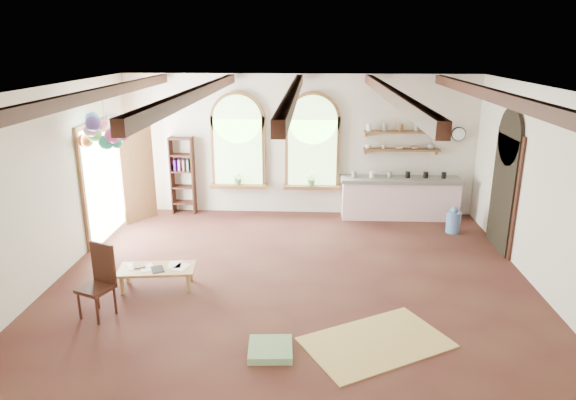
# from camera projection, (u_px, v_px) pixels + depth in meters

# --- Properties ---
(floor) EXTENTS (8.00, 8.00, 0.00)m
(floor) POSITION_uv_depth(u_px,v_px,m) (293.00, 276.00, 8.86)
(floor) COLOR #4D2B20
(floor) RESTS_ON ground
(ceiling_beams) EXTENTS (6.20, 6.80, 0.18)m
(ceiling_beams) POSITION_uv_depth(u_px,v_px,m) (293.00, 94.00, 7.94)
(ceiling_beams) COLOR #3A1B12
(ceiling_beams) RESTS_ON ceiling
(window_left) EXTENTS (1.30, 0.28, 2.20)m
(window_left) POSITION_uv_depth(u_px,v_px,m) (238.00, 144.00, 11.71)
(window_left) COLOR brown
(window_left) RESTS_ON floor
(window_right) EXTENTS (1.30, 0.28, 2.20)m
(window_right) POSITION_uv_depth(u_px,v_px,m) (312.00, 145.00, 11.63)
(window_right) COLOR brown
(window_right) RESTS_ON floor
(left_doorway) EXTENTS (0.10, 1.90, 2.50)m
(left_doorway) POSITION_uv_depth(u_px,v_px,m) (103.00, 181.00, 10.43)
(left_doorway) COLOR brown
(left_doorway) RESTS_ON floor
(right_doorway) EXTENTS (0.10, 1.30, 2.40)m
(right_doorway) POSITION_uv_depth(u_px,v_px,m) (503.00, 194.00, 9.77)
(right_doorway) COLOR black
(right_doorway) RESTS_ON floor
(kitchen_counter) EXTENTS (2.68, 0.62, 0.94)m
(kitchen_counter) POSITION_uv_depth(u_px,v_px,m) (400.00, 198.00, 11.66)
(kitchen_counter) COLOR #F6D1D3
(kitchen_counter) RESTS_ON floor
(wall_shelf_lower) EXTENTS (1.70, 0.24, 0.04)m
(wall_shelf_lower) POSITION_uv_depth(u_px,v_px,m) (401.00, 150.00, 11.51)
(wall_shelf_lower) COLOR brown
(wall_shelf_lower) RESTS_ON wall_back
(wall_shelf_upper) EXTENTS (1.70, 0.24, 0.04)m
(wall_shelf_upper) POSITION_uv_depth(u_px,v_px,m) (403.00, 132.00, 11.39)
(wall_shelf_upper) COLOR brown
(wall_shelf_upper) RESTS_ON wall_back
(wall_clock) EXTENTS (0.32, 0.04, 0.32)m
(wall_clock) POSITION_uv_depth(u_px,v_px,m) (459.00, 134.00, 11.42)
(wall_clock) COLOR black
(wall_clock) RESTS_ON wall_back
(bookshelf) EXTENTS (0.53, 0.32, 1.80)m
(bookshelf) POSITION_uv_depth(u_px,v_px,m) (183.00, 176.00, 11.89)
(bookshelf) COLOR #3A1B12
(bookshelf) RESTS_ON floor
(coffee_table) EXTENTS (1.28, 0.70, 0.35)m
(coffee_table) POSITION_uv_depth(u_px,v_px,m) (157.00, 270.00, 8.36)
(coffee_table) COLOR tan
(coffee_table) RESTS_ON floor
(side_chair) EXTENTS (0.56, 0.56, 1.08)m
(side_chair) POSITION_uv_depth(u_px,v_px,m) (98.00, 296.00, 7.49)
(side_chair) COLOR #3A1B12
(side_chair) RESTS_ON floor
(floor_mat) EXTENTS (2.20, 1.93, 0.02)m
(floor_mat) POSITION_uv_depth(u_px,v_px,m) (376.00, 342.00, 6.89)
(floor_mat) COLOR tan
(floor_mat) RESTS_ON floor
(floor_cushion) EXTENTS (0.60, 0.60, 0.10)m
(floor_cushion) POSITION_uv_depth(u_px,v_px,m) (270.00, 349.00, 6.66)
(floor_cushion) COLOR #739B6B
(floor_cushion) RESTS_ON floor
(water_jug_a) EXTENTS (0.32, 0.32, 0.62)m
(water_jug_a) POSITION_uv_depth(u_px,v_px,m) (439.00, 207.00, 11.68)
(water_jug_a) COLOR #5A81C0
(water_jug_a) RESTS_ON floor
(water_jug_b) EXTENTS (0.30, 0.30, 0.58)m
(water_jug_b) POSITION_uv_depth(u_px,v_px,m) (453.00, 221.00, 10.82)
(water_jug_b) COLOR #5A81C0
(water_jug_b) RESTS_ON floor
(balloon_cluster) EXTENTS (0.97, 1.00, 1.16)m
(balloon_cluster) POSITION_uv_depth(u_px,v_px,m) (106.00, 131.00, 9.19)
(balloon_cluster) COLOR white
(balloon_cluster) RESTS_ON floor
(table_book) EXTENTS (0.27, 0.31, 0.02)m
(table_book) POSITION_uv_depth(u_px,v_px,m) (133.00, 266.00, 8.39)
(table_book) COLOR olive
(table_book) RESTS_ON coffee_table
(tablet) EXTENTS (0.29, 0.33, 0.01)m
(tablet) POSITION_uv_depth(u_px,v_px,m) (157.00, 269.00, 8.28)
(tablet) COLOR black
(tablet) RESTS_ON coffee_table
(potted_plant_left) EXTENTS (0.27, 0.23, 0.30)m
(potted_plant_left) POSITION_uv_depth(u_px,v_px,m) (238.00, 178.00, 11.84)
(potted_plant_left) COLOR #598C4C
(potted_plant_left) RESTS_ON window_left
(potted_plant_right) EXTENTS (0.27, 0.23, 0.30)m
(potted_plant_right) POSITION_uv_depth(u_px,v_px,m) (312.00, 179.00, 11.76)
(potted_plant_right) COLOR #598C4C
(potted_plant_right) RESTS_ON window_right
(shelf_cup_a) EXTENTS (0.12, 0.10, 0.10)m
(shelf_cup_a) POSITION_uv_depth(u_px,v_px,m) (368.00, 146.00, 11.53)
(shelf_cup_a) COLOR white
(shelf_cup_a) RESTS_ON wall_shelf_lower
(shelf_cup_b) EXTENTS (0.10, 0.10, 0.09)m
(shelf_cup_b) POSITION_uv_depth(u_px,v_px,m) (384.00, 147.00, 11.51)
(shelf_cup_b) COLOR beige
(shelf_cup_b) RESTS_ON wall_shelf_lower
(shelf_bowl_a) EXTENTS (0.22, 0.22, 0.05)m
(shelf_bowl_a) POSITION_uv_depth(u_px,v_px,m) (399.00, 148.00, 11.50)
(shelf_bowl_a) COLOR beige
(shelf_bowl_a) RESTS_ON wall_shelf_lower
(shelf_bowl_b) EXTENTS (0.20, 0.20, 0.06)m
(shelf_bowl_b) POSITION_uv_depth(u_px,v_px,m) (415.00, 148.00, 11.48)
(shelf_bowl_b) COLOR #8C664C
(shelf_bowl_b) RESTS_ON wall_shelf_lower
(shelf_vase) EXTENTS (0.18, 0.18, 0.19)m
(shelf_vase) POSITION_uv_depth(u_px,v_px,m) (431.00, 145.00, 11.45)
(shelf_vase) COLOR slate
(shelf_vase) RESTS_ON wall_shelf_lower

